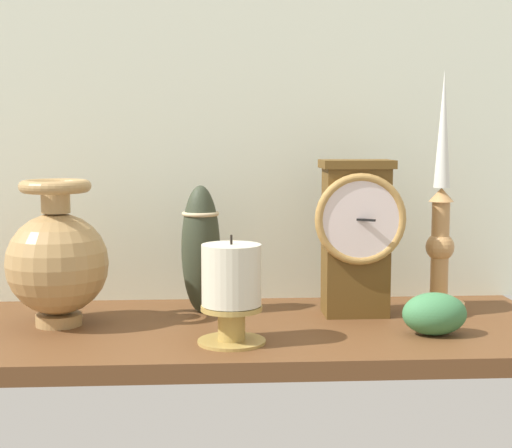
# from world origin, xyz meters

# --- Properties ---
(ground_plane) EXTENTS (1.00, 0.36, 0.02)m
(ground_plane) POSITION_xyz_m (0.00, 0.00, -0.01)
(ground_plane) COLOR brown
(back_wall) EXTENTS (1.20, 0.02, 0.65)m
(back_wall) POSITION_xyz_m (0.00, 0.18, 0.33)
(back_wall) COLOR silver
(back_wall) RESTS_ON ground_plane
(mantel_clock) EXTENTS (0.13, 0.09, 0.23)m
(mantel_clock) POSITION_xyz_m (0.23, 0.05, 0.12)
(mantel_clock) COLOR brown
(mantel_clock) RESTS_ON ground_plane
(candlestick_tall_left) EXTENTS (0.07, 0.07, 0.35)m
(candlestick_tall_left) POSITION_xyz_m (0.36, 0.05, 0.12)
(candlestick_tall_left) COLOR tan
(candlestick_tall_left) RESTS_ON ground_plane
(brass_vase_bulbous) EXTENTS (0.14, 0.14, 0.20)m
(brass_vase_bulbous) POSITION_xyz_m (-0.19, 0.01, 0.09)
(brass_vase_bulbous) COLOR #AB8651
(brass_vase_bulbous) RESTS_ON ground_plane
(pillar_candle_front) EXTENTS (0.09, 0.09, 0.14)m
(pillar_candle_front) POSITION_xyz_m (0.05, -0.09, 0.07)
(pillar_candle_front) COLOR #B09047
(pillar_candle_front) RESTS_ON ground_plane
(tall_ceramic_vase) EXTENTS (0.06, 0.06, 0.19)m
(tall_ceramic_vase) POSITION_xyz_m (0.01, 0.08, 0.10)
(tall_ceramic_vase) COLOR #323A29
(tall_ceramic_vase) RESTS_ON ground_plane
(ivy_sprig) EXTENTS (0.08, 0.06, 0.06)m
(ivy_sprig) POSITION_xyz_m (0.31, -0.07, 0.03)
(ivy_sprig) COLOR #3F7F4C
(ivy_sprig) RESTS_ON ground_plane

